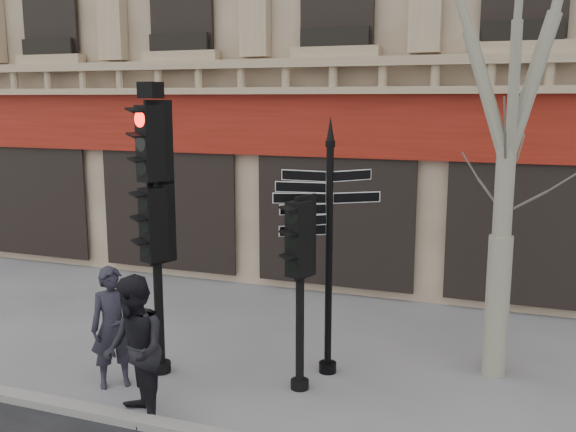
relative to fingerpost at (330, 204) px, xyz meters
name	(u,v)px	position (x,y,z in m)	size (l,w,h in m)	color
ground	(239,389)	(-1.03, -1.03, -2.61)	(80.00, 80.00, 0.00)	slate
kerb	(192,432)	(-1.03, -2.43, -2.55)	(80.00, 0.25, 0.12)	gray
fingerpost	(330,204)	(0.00, 0.00, 0.00)	(2.14, 2.14, 3.89)	black
traffic_signal_main	(155,194)	(-2.40, -0.89, 0.15)	(0.57, 0.49, 4.37)	black
traffic_signal_secondary	(300,260)	(-0.21, -0.69, -0.69)	(0.54, 0.45, 2.76)	black
pedestrian_a	(113,327)	(-2.78, -1.52, -1.72)	(0.65, 0.43, 1.79)	black
pedestrian_b	(134,350)	(-1.89, -2.33, -1.64)	(0.95, 0.74, 1.95)	black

